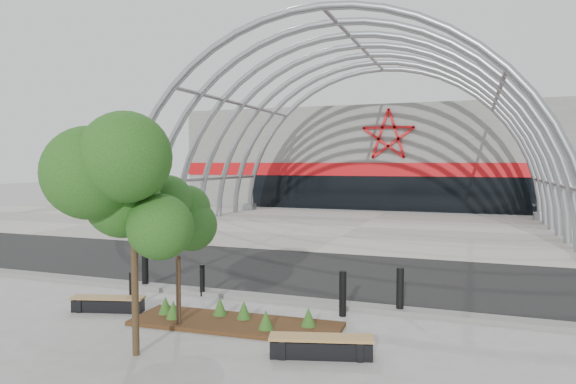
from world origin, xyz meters
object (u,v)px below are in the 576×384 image
street_tree_1 (178,228)px  bench_1 (321,347)px  street_tree_0 (133,199)px  bollard_2 (202,280)px  bench_0 (108,304)px

street_tree_1 → bench_1: 4.00m
street_tree_0 → bollard_2: 4.99m
street_tree_0 → bench_0: size_ratio=2.28×
bench_1 → bollard_2: (-4.26, 3.14, 0.23)m
bench_0 → street_tree_1: bearing=-11.7°
bench_0 → bench_1: bearing=-10.7°
street_tree_0 → bollard_2: size_ratio=4.80×
bench_1 → bollard_2: size_ratio=2.31×
street_tree_0 → bench_0: bearing=138.2°
bench_0 → bollard_2: bollard_2 is taller
bench_0 → bollard_2: 2.52m
street_tree_0 → bench_1: (3.30, 1.06, -2.75)m
street_tree_0 → bench_0: 4.22m
street_tree_0 → bench_0: (-2.38, 2.13, -2.77)m
street_tree_0 → bench_1: size_ratio=2.08×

